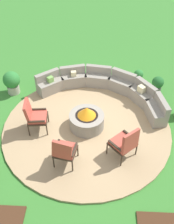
{
  "coord_description": "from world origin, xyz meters",
  "views": [
    {
      "loc": [
        0.27,
        -5.49,
        5.6
      ],
      "look_at": [
        0.0,
        0.2,
        0.45
      ],
      "focal_mm": 41.38,
      "sensor_mm": 36.0,
      "label": 1
    }
  ],
  "objects": [
    {
      "name": "potted_plant_4",
      "position": [
        -2.65,
        1.62,
        0.45
      ],
      "size": [
        0.58,
        0.58,
        0.83
      ],
      "color": "#A89E8E",
      "rests_on": "ground_plane"
    },
    {
      "name": "potted_plant_3",
      "position": [
        1.75,
        2.35,
        0.32
      ],
      "size": [
        0.33,
        0.33,
        0.58
      ],
      "color": "brown",
      "rests_on": "ground_plane"
    },
    {
      "name": "ground_plane",
      "position": [
        0.0,
        0.0,
        0.0
      ],
      "size": [
        24.0,
        24.0,
        0.0
      ],
      "primitive_type": "plane",
      "color": "#387A2D"
    },
    {
      "name": "potted_plant_0",
      "position": [
        2.35,
        1.81,
        0.37
      ],
      "size": [
        0.4,
        0.4,
        0.67
      ],
      "color": "#605B56",
      "rests_on": "ground_plane"
    },
    {
      "name": "fire_pit",
      "position": [
        0.0,
        0.0,
        0.34
      ],
      "size": [
        1.04,
        1.04,
        0.73
      ],
      "color": "gray",
      "rests_on": "patio_circle"
    },
    {
      "name": "patio_circle",
      "position": [
        0.0,
        0.0,
        0.03
      ],
      "size": [
        5.02,
        5.02,
        0.06
      ],
      "primitive_type": "cylinder",
      "color": "tan",
      "rests_on": "ground_plane"
    },
    {
      "name": "curved_stone_bench",
      "position": [
        0.56,
        1.58,
        0.34
      ],
      "size": [
        4.24,
        2.44,
        0.7
      ],
      "color": "gray",
      "rests_on": "patio_circle"
    },
    {
      "name": "lounge_chair_back_left",
      "position": [
        1.04,
        -1.08,
        0.59
      ],
      "size": [
        0.83,
        0.85,
        1.02
      ],
      "rotation": [
        0.0,
        0.0,
        7.04
      ],
      "color": "#2D2319",
      "rests_on": "patio_circle"
    },
    {
      "name": "lounge_chair_front_right",
      "position": [
        -0.49,
        -1.41,
        0.6
      ],
      "size": [
        0.64,
        0.64,
        1.02
      ],
      "rotation": [
        0.0,
        0.0,
        6.08
      ],
      "color": "#2D2319",
      "rests_on": "patio_circle"
    },
    {
      "name": "lounge_chair_front_left",
      "position": [
        -1.49,
        -0.18,
        0.6
      ],
      "size": [
        0.64,
        0.63,
        1.02
      ],
      "rotation": [
        0.0,
        0.0,
        4.81
      ],
      "color": "#2D2319",
      "rests_on": "patio_circle"
    }
  ]
}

